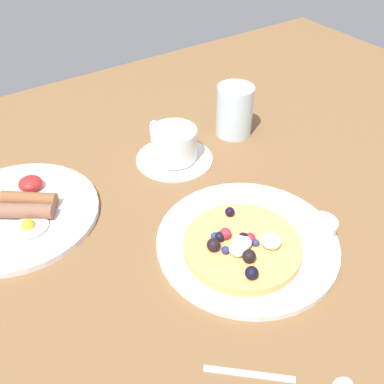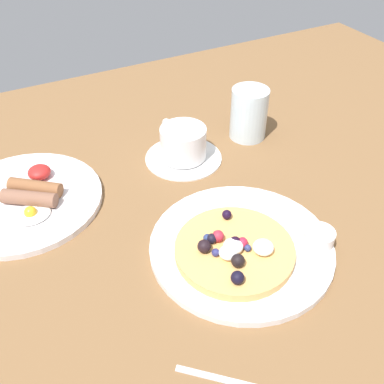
# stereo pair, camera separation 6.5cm
# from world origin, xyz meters

# --- Properties ---
(ground_plane) EXTENTS (1.79, 1.19, 0.03)m
(ground_plane) POSITION_xyz_m (0.00, 0.00, -0.01)
(ground_plane) COLOR brown
(pancake_plate) EXTENTS (0.28, 0.28, 0.01)m
(pancake_plate) POSITION_xyz_m (0.08, -0.10, 0.01)
(pancake_plate) COLOR white
(pancake_plate) RESTS_ON ground_plane
(pancake_with_berries) EXTENTS (0.18, 0.18, 0.03)m
(pancake_with_berries) POSITION_xyz_m (0.06, -0.12, 0.02)
(pancake_with_berries) COLOR #E5A85A
(pancake_with_berries) RESTS_ON pancake_plate
(syrup_ramekin) EXTENTS (0.05, 0.05, 0.03)m
(syrup_ramekin) POSITION_xyz_m (0.18, -0.16, 0.02)
(syrup_ramekin) COLOR white
(syrup_ramekin) RESTS_ON pancake_plate
(breakfast_plate) EXTENTS (0.27, 0.27, 0.01)m
(breakfast_plate) POSITION_xyz_m (-0.19, 0.16, 0.01)
(breakfast_plate) COLOR white
(breakfast_plate) RESTS_ON ground_plane
(fried_breakfast) EXTENTS (0.10, 0.14, 0.03)m
(fried_breakfast) POSITION_xyz_m (-0.17, 0.15, 0.02)
(fried_breakfast) COLOR brown
(fried_breakfast) RESTS_ON breakfast_plate
(coffee_saucer) EXTENTS (0.15, 0.15, 0.01)m
(coffee_saucer) POSITION_xyz_m (0.11, 0.15, 0.00)
(coffee_saucer) COLOR white
(coffee_saucer) RESTS_ON ground_plane
(coffee_cup) EXTENTS (0.09, 0.12, 0.06)m
(coffee_cup) POSITION_xyz_m (0.11, 0.15, 0.04)
(coffee_cup) COLOR white
(coffee_cup) RESTS_ON coffee_saucer
(teaspoon) EXTENTS (0.14, 0.12, 0.01)m
(teaspoon) POSITION_xyz_m (-0.01, -0.31, 0.00)
(teaspoon) COLOR silver
(teaspoon) RESTS_ON ground_plane
(water_glass) EXTENTS (0.07, 0.07, 0.10)m
(water_glass) POSITION_xyz_m (0.26, 0.16, 0.05)
(water_glass) COLOR silver
(water_glass) RESTS_ON ground_plane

